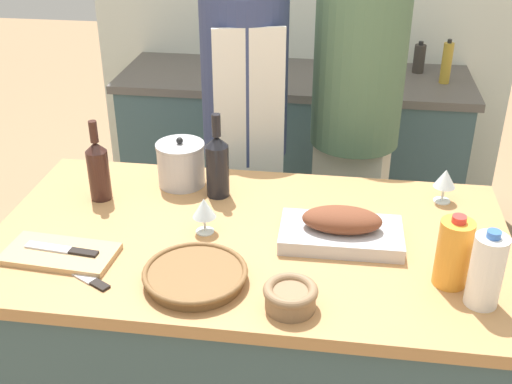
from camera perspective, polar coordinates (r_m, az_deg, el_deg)
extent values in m
cube|color=#3D565B|center=(2.24, -0.49, -13.74)|extent=(1.53, 0.85, 0.83)
cube|color=#B27F4C|center=(1.98, -0.54, -4.36)|extent=(1.58, 0.88, 0.04)
cube|color=#3D565B|center=(3.51, 3.23, 3.14)|extent=(1.74, 0.58, 0.84)
cube|color=#56514C|center=(3.35, 3.43, 9.99)|extent=(1.80, 0.60, 0.04)
cube|color=#BCBCC1|center=(1.94, 7.55, -3.79)|extent=(0.37, 0.21, 0.04)
ellipsoid|color=brown|center=(1.91, 7.65, -2.47)|extent=(0.24, 0.13, 0.07)
cylinder|color=brown|center=(1.77, -5.41, -7.52)|extent=(0.27, 0.27, 0.03)
torus|color=brown|center=(1.76, -5.44, -7.09)|extent=(0.29, 0.29, 0.02)
cube|color=tan|center=(1.95, -17.03, -5.27)|extent=(0.33, 0.18, 0.02)
cylinder|color=#B7B7BC|center=(2.24, -6.67, 2.35)|extent=(0.16, 0.16, 0.14)
cylinder|color=#B7B7BC|center=(2.21, -6.78, 4.13)|extent=(0.17, 0.17, 0.01)
sphere|color=black|center=(2.20, -6.81, 4.56)|extent=(0.02, 0.02, 0.02)
cylinder|color=#846647|center=(1.67, 3.07, -9.48)|extent=(0.13, 0.13, 0.05)
torus|color=#846647|center=(1.65, 3.09, -8.73)|extent=(0.14, 0.14, 0.03)
cylinder|color=orange|center=(1.79, 17.13, -5.23)|extent=(0.09, 0.09, 0.19)
cylinder|color=red|center=(1.73, 17.62, -2.32)|extent=(0.04, 0.04, 0.02)
cylinder|color=white|center=(1.74, 19.79, -6.63)|extent=(0.09, 0.09, 0.20)
cylinder|color=#3360B2|center=(1.68, 20.39, -3.55)|extent=(0.04, 0.04, 0.02)
cylinder|color=black|center=(2.15, -3.43, 1.89)|extent=(0.08, 0.08, 0.18)
cone|color=black|center=(2.10, -3.52, 4.54)|extent=(0.08, 0.08, 0.04)
cylinder|color=black|center=(2.08, -3.56, 5.94)|extent=(0.03, 0.03, 0.08)
cylinder|color=#381E19|center=(2.19, -13.78, 1.47)|extent=(0.07, 0.07, 0.17)
cone|color=#381E19|center=(2.15, -14.09, 3.93)|extent=(0.07, 0.07, 0.03)
cylinder|color=#381E19|center=(2.13, -14.26, 5.22)|extent=(0.03, 0.03, 0.07)
cylinder|color=silver|center=(1.99, -4.55, -3.51)|extent=(0.06, 0.06, 0.00)
cylinder|color=silver|center=(1.97, -4.58, -2.83)|extent=(0.01, 0.01, 0.05)
cone|color=silver|center=(1.94, -4.65, -1.41)|extent=(0.07, 0.07, 0.06)
cylinder|color=silver|center=(2.24, 16.18, -0.75)|extent=(0.06, 0.06, 0.00)
cylinder|color=silver|center=(2.22, 16.28, -0.12)|extent=(0.01, 0.01, 0.05)
cone|color=silver|center=(2.20, 16.48, 1.19)|extent=(0.07, 0.07, 0.06)
cube|color=#B7B7BC|center=(1.97, -17.97, -4.70)|extent=(0.14, 0.05, 0.01)
cube|color=black|center=(1.91, -15.08, -5.22)|extent=(0.09, 0.04, 0.01)
cube|color=#B7B7BC|center=(1.85, -15.18, -7.17)|extent=(0.10, 0.07, 0.01)
cube|color=black|center=(1.80, -13.70, -8.06)|extent=(0.06, 0.05, 0.01)
cylinder|color=#332D28|center=(3.46, 14.30, 11.40)|extent=(0.06, 0.06, 0.14)
cylinder|color=black|center=(3.44, 14.46, 12.69)|extent=(0.02, 0.02, 0.02)
cylinder|color=#B28E2D|center=(3.33, 16.58, 10.92)|extent=(0.05, 0.05, 0.20)
cylinder|color=black|center=(3.30, 16.84, 12.71)|extent=(0.02, 0.02, 0.02)
cube|color=beige|center=(2.90, -0.89, -3.28)|extent=(0.32, 0.26, 0.79)
cylinder|color=navy|center=(2.60, -1.02, 10.38)|extent=(0.35, 0.35, 0.66)
cube|color=silver|center=(2.51, -0.59, 5.16)|extent=(0.27, 0.09, 0.83)
cube|color=beige|center=(2.93, 8.10, -2.85)|extent=(0.33, 0.27, 0.82)
cylinder|color=#4C6B4C|center=(2.62, 9.22, 11.38)|extent=(0.37, 0.37, 0.69)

